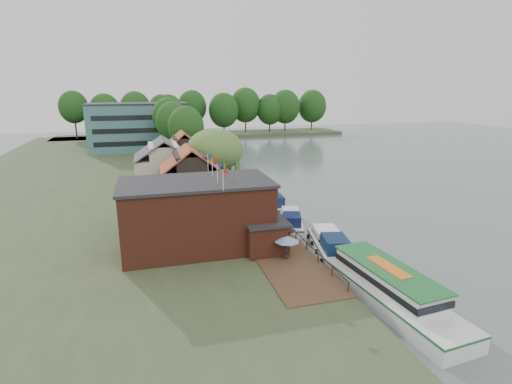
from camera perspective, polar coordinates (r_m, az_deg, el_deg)
ground at (r=48.84m, az=10.68°, el=-6.43°), size 260.00×260.00×0.00m
land_bank at (r=78.10m, az=-22.02°, el=1.21°), size 50.00×140.00×1.00m
quay_deck at (r=54.73m, az=-1.46°, el=-2.64°), size 6.00×50.00×0.10m
quay_rail at (r=55.74m, az=1.11°, el=-1.82°), size 0.20×49.00×1.00m
pub at (r=42.21m, az=-5.76°, el=-2.98°), size 20.00×11.00×7.30m
hotel_block at (r=111.12m, az=-16.37°, el=8.98°), size 25.40×12.40×12.30m
cottage_a at (r=56.28m, az=-9.42°, el=2.09°), size 8.60×7.60×8.50m
cottage_b at (r=65.84m, az=-13.00°, el=3.77°), size 9.60×8.60×8.50m
cottage_c at (r=74.94m, az=-10.29°, el=5.24°), size 7.60×7.60×8.50m
willow at (r=61.54m, az=-5.81°, el=4.23°), size 8.60×8.60×10.43m
umbrella_0 at (r=39.48m, az=4.43°, el=-7.90°), size 2.43×2.43×2.38m
umbrella_1 at (r=42.40m, az=4.38°, el=-6.25°), size 2.25×2.25×2.38m
umbrella_2 at (r=45.10m, az=2.39°, el=-4.90°), size 2.24×2.24×2.38m
umbrella_3 at (r=47.61m, az=1.34°, el=-3.80°), size 2.12×2.12×2.38m
umbrella_4 at (r=50.03m, az=0.19°, el=-2.86°), size 2.28×2.28×2.38m
umbrella_5 at (r=52.29m, az=0.10°, el=-2.06°), size 2.05×2.05×2.38m
cruiser_0 at (r=44.07m, az=10.49°, el=-7.00°), size 5.48×11.10×2.61m
cruiser_1 at (r=51.21m, az=5.03°, el=-3.82°), size 5.85×10.11×2.32m
cruiser_2 at (r=58.57m, az=2.13°, el=-1.22°), size 4.11×10.72×2.57m
tour_boat at (r=35.22m, az=18.97°, el=-12.87°), size 5.63×15.31×3.27m
swan at (r=39.42m, az=10.59°, el=-11.47°), size 0.44×0.44×0.44m
bank_tree_0 at (r=82.10m, az=-9.89°, el=7.60°), size 7.18×7.18×12.77m
bank_tree_1 at (r=91.99m, az=-11.71°, el=8.44°), size 7.66×7.66×13.27m
bank_tree_2 at (r=100.31m, az=-12.26°, el=9.14°), size 7.90×7.90×13.99m
bank_tree_3 at (r=119.58m, az=-11.23°, el=9.76°), size 6.42×6.42×12.63m
bank_tree_4 at (r=126.02m, az=-13.17°, el=9.60°), size 6.37×6.37×11.29m
bank_tree_5 at (r=135.97m, az=-13.28°, el=10.51°), size 8.18×8.18×13.92m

